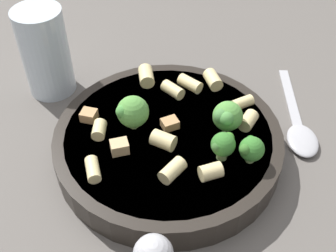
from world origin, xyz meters
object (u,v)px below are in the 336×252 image
object	(u,v)px
rigatoni_4	(213,80)
rigatoni_8	(172,170)
rigatoni_10	(173,90)
spoon	(299,128)
broccoli_floret_2	(223,144)
rigatoni_3	(146,76)
rigatoni_6	(93,169)
rigatoni_1	(211,172)
drinking_glass	(47,58)
broccoli_floret_3	(251,149)
rigatoni_0	(99,130)
rigatoni_2	(159,140)
rigatoni_9	(248,121)
pasta_bowl	(168,141)
rigatoni_5	(242,103)
rigatoni_7	(190,84)
chicken_chunk_2	(88,117)
chicken_chunk_0	(120,147)
chicken_chunk_1	(173,124)
broccoli_floret_0	(133,110)

from	to	relation	value
rigatoni_4	rigatoni_8	distance (m)	0.15
rigatoni_10	spoon	distance (m)	0.16
broccoli_floret_2	spoon	distance (m)	0.14
rigatoni_3	rigatoni_6	distance (m)	0.16
rigatoni_6	spoon	distance (m)	0.25
rigatoni_1	drinking_glass	xyz separation A→B (m)	(-0.13, -0.23, 0.01)
broccoli_floret_3	spoon	bearing A→B (deg)	149.25
rigatoni_0	rigatoni_2	xyz separation A→B (m)	(0.00, 0.07, 0.00)
rigatoni_8	rigatoni_9	bearing A→B (deg)	143.72
rigatoni_2	rigatoni_0	bearing A→B (deg)	-90.65
pasta_bowl	rigatoni_8	world-z (taller)	rigatoni_8
rigatoni_2	rigatoni_6	world-z (taller)	rigatoni_2
rigatoni_0	spoon	xyz separation A→B (m)	(-0.09, 0.22, -0.04)
rigatoni_0	rigatoni_6	xyz separation A→B (m)	(0.05, 0.01, -0.00)
rigatoni_2	rigatoni_6	bearing A→B (deg)	-45.83
rigatoni_5	drinking_glass	distance (m)	0.25
rigatoni_0	rigatoni_7	bearing A→B (deg)	141.67
broccoli_floret_2	rigatoni_8	size ratio (longest dim) A/B	1.17
broccoli_floret_3	rigatoni_8	distance (m)	0.08
rigatoni_10	chicken_chunk_2	xyz separation A→B (m)	(0.07, -0.08, -0.00)
rigatoni_6	rigatoni_10	xyz separation A→B (m)	(-0.14, 0.05, 0.00)
rigatoni_0	drinking_glass	xyz separation A→B (m)	(-0.10, -0.11, 0.01)
rigatoni_1	rigatoni_3	bearing A→B (deg)	-142.11
rigatoni_6	rigatoni_1	bearing A→B (deg)	101.55
rigatoni_3	chicken_chunk_0	size ratio (longest dim) A/B	1.55
broccoli_floret_3	rigatoni_10	world-z (taller)	broccoli_floret_3
rigatoni_3	chicken_chunk_2	bearing A→B (deg)	-28.20
rigatoni_2	rigatoni_10	xyz separation A→B (m)	(-0.09, -0.01, -0.00)
rigatoni_2	spoon	world-z (taller)	rigatoni_2
broccoli_floret_3	rigatoni_3	bearing A→B (deg)	-126.27
chicken_chunk_1	spoon	bearing A→B (deg)	114.18
pasta_bowl	chicken_chunk_1	world-z (taller)	chicken_chunk_1
chicken_chunk_1	rigatoni_4	bearing A→B (deg)	160.28
rigatoni_10	rigatoni_9	bearing A→B (deg)	70.39
rigatoni_3	rigatoni_9	distance (m)	0.14
rigatoni_0	rigatoni_10	bearing A→B (deg)	143.72
broccoli_floret_0	drinking_glass	xyz separation A→B (m)	(-0.08, -0.14, -0.01)
rigatoni_0	rigatoni_3	world-z (taller)	rigatoni_3
chicken_chunk_2	drinking_glass	world-z (taller)	drinking_glass
spoon	drinking_glass	bearing A→B (deg)	-91.11
pasta_bowl	rigatoni_5	bearing A→B (deg)	129.51
broccoli_floret_0	chicken_chunk_0	bearing A→B (deg)	-5.12
chicken_chunk_1	chicken_chunk_2	bearing A→B (deg)	-83.49
broccoli_floret_3	rigatoni_8	world-z (taller)	broccoli_floret_3
broccoli_floret_3	chicken_chunk_2	bearing A→B (deg)	-95.66
broccoli_floret_3	rigatoni_1	distance (m)	0.05
rigatoni_7	chicken_chunk_0	world-z (taller)	rigatoni_7
rigatoni_6	chicken_chunk_2	bearing A→B (deg)	-155.43
rigatoni_0	rigatoni_2	world-z (taller)	rigatoni_2
rigatoni_1	spoon	distance (m)	0.16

